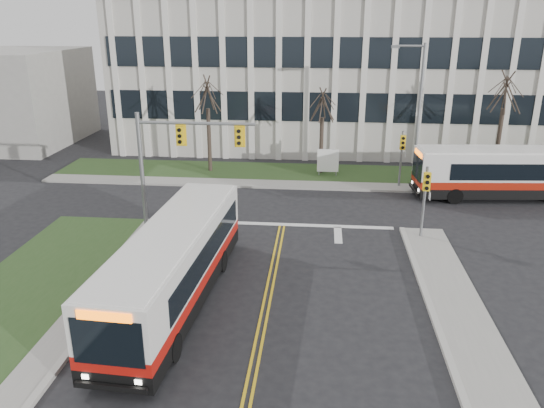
{
  "coord_description": "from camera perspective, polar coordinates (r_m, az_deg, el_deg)",
  "views": [
    {
      "loc": [
        1.93,
        -18.63,
        10.82
      ],
      "look_at": [
        -0.36,
        5.91,
        2.0
      ],
      "focal_mm": 35.0,
      "sensor_mm": 36.0,
      "label": 1
    }
  ],
  "objects": [
    {
      "name": "ground",
      "position": [
        21.63,
        -0.52,
        -10.32
      ],
      "size": [
        120.0,
        120.0,
        0.0
      ],
      "primitive_type": "plane",
      "color": "black",
      "rests_on": "ground"
    },
    {
      "name": "sidewalk_west",
      "position": [
        19.52,
        -23.94,
        -15.65
      ],
      "size": [
        1.2,
        26.0,
        0.14
      ],
      "primitive_type": "cube",
      "color": "#9E9B93",
      "rests_on": "ground"
    },
    {
      "name": "sidewalk_east",
      "position": [
        18.23,
        23.17,
        -18.29
      ],
      "size": [
        2.0,
        26.0,
        0.14
      ],
      "primitive_type": "cube",
      "color": "#9E9B93",
      "rests_on": "ground"
    },
    {
      "name": "sidewalk_cross",
      "position": [
        35.63,
        10.02,
        1.82
      ],
      "size": [
        44.0,
        1.6,
        0.14
      ],
      "primitive_type": "cube",
      "color": "#9E9B93",
      "rests_on": "ground"
    },
    {
      "name": "building_lawn",
      "position": [
        38.3,
        9.72,
        3.09
      ],
      "size": [
        44.0,
        5.0,
        0.12
      ],
      "primitive_type": "cube",
      "color": "#2B471E",
      "rests_on": "ground"
    },
    {
      "name": "office_building",
      "position": [
        48.97,
        9.16,
        13.8
      ],
      "size": [
        40.0,
        16.0,
        12.0
      ],
      "primitive_type": "cube",
      "color": "#B3AFA5",
      "rests_on": "ground"
    },
    {
      "name": "building_annex",
      "position": [
        53.09,
        -26.93,
        10.22
      ],
      "size": [
        12.0,
        12.0,
        8.0
      ],
      "primitive_type": "cube",
      "color": "#9E9B93",
      "rests_on": "ground"
    },
    {
      "name": "mast_arm_signal",
      "position": [
        27.67,
        -10.72,
        5.63
      ],
      "size": [
        6.11,
        0.38,
        6.2
      ],
      "color": "slate",
      "rests_on": "ground"
    },
    {
      "name": "signal_pole_near",
      "position": [
        27.36,
        16.16,
        1.19
      ],
      "size": [
        0.34,
        0.39,
        3.8
      ],
      "color": "slate",
      "rests_on": "ground"
    },
    {
      "name": "signal_pole_far",
      "position": [
        35.43,
        13.79,
        5.54
      ],
      "size": [
        0.34,
        0.39,
        3.8
      ],
      "color": "slate",
      "rests_on": "ground"
    },
    {
      "name": "streetlight",
      "position": [
        35.81,
        15.3,
        9.97
      ],
      "size": [
        2.15,
        0.25,
        9.2
      ],
      "color": "slate",
      "rests_on": "ground"
    },
    {
      "name": "directory_sign",
      "position": [
        37.4,
        6.04,
        4.63
      ],
      "size": [
        1.5,
        0.12,
        2.0
      ],
      "color": "slate",
      "rests_on": "ground"
    },
    {
      "name": "tree_left",
      "position": [
        37.85,
        -6.96,
        11.49
      ],
      "size": [
        1.8,
        1.8,
        7.7
      ],
      "color": "#42352B",
      "rests_on": "ground"
    },
    {
      "name": "tree_mid",
      "position": [
        37.31,
        5.45,
        10.45
      ],
      "size": [
        1.8,
        1.8,
        6.82
      ],
      "color": "#42352B",
      "rests_on": "ground"
    },
    {
      "name": "tree_right",
      "position": [
        38.88,
        23.81,
        10.8
      ],
      "size": [
        1.8,
        1.8,
        8.25
      ],
      "color": "#42352B",
      "rests_on": "ground"
    },
    {
      "name": "bus_main",
      "position": [
        21.16,
        -10.45,
        -6.64
      ],
      "size": [
        3.22,
        11.76,
        3.1
      ],
      "primitive_type": null,
      "rotation": [
        0.0,
        0.0,
        -0.06
      ],
      "color": "silver",
      "rests_on": "ground"
    },
    {
      "name": "bus_cross",
      "position": [
        35.9,
        24.26,
        2.94
      ],
      "size": [
        11.69,
        3.42,
        3.07
      ],
      "primitive_type": null,
      "rotation": [
        0.0,
        0.0,
        -1.49
      ],
      "color": "silver",
      "rests_on": "ground"
    },
    {
      "name": "newspaper_box_red",
      "position": [
        21.41,
        -19.86,
        -10.49
      ],
      "size": [
        0.54,
        0.5,
        0.95
      ],
      "primitive_type": "cube",
      "rotation": [
        0.0,
        0.0,
        0.1
      ],
      "color": "#A61524",
      "rests_on": "ground"
    }
  ]
}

